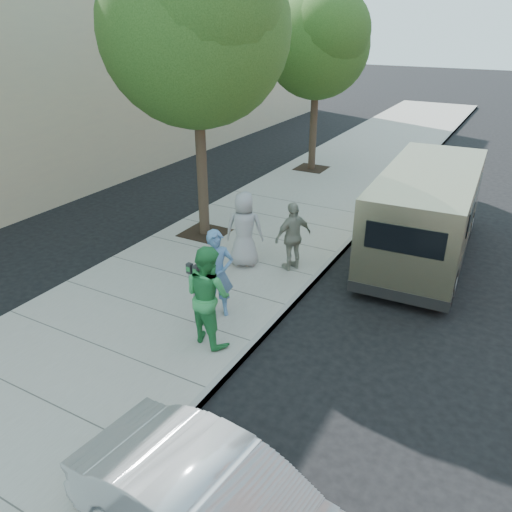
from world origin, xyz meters
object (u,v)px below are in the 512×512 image
object	(u,v)px
van	(426,212)
person_green_shirt	(208,295)
tree_near	(196,22)
person_striped_polo	(293,236)
person_officer	(217,274)
person_gray_shirt	(244,229)
parking_meter	(194,281)
tree_far	(319,40)

from	to	relation	value
van	person_green_shirt	distance (m)	6.49
tree_near	person_green_shirt	xyz separation A→B (m)	(2.95, -4.23, -4.43)
van	person_striped_polo	bearing A→B (deg)	-137.67
van	person_striped_polo	xyz separation A→B (m)	(-2.51, -2.50, -0.24)
van	person_officer	distance (m)	5.90
person_gray_shirt	person_striped_polo	size ratio (longest dim) A/B	1.11
person_officer	person_green_shirt	distance (m)	0.92
parking_meter	person_officer	xyz separation A→B (m)	(0.20, 0.51, -0.02)
tree_near	person_officer	xyz separation A→B (m)	(2.59, -3.39, -4.48)
van	person_officer	world-z (taller)	van
tree_far	van	distance (m)	8.88
parking_meter	person_gray_shirt	xyz separation A→B (m)	(-0.46, 2.73, -0.01)
parking_meter	van	xyz separation A→B (m)	(3.16, 5.60, 0.14)
person_officer	person_striped_polo	world-z (taller)	person_officer
tree_near	van	distance (m)	7.23
tree_near	person_striped_polo	world-z (taller)	tree_near
tree_far	person_officer	bearing A→B (deg)	-76.76
parking_meter	person_gray_shirt	distance (m)	2.77
tree_far	person_gray_shirt	xyz separation A→B (m)	(1.93, -8.77, -3.80)
person_green_shirt	person_gray_shirt	size ratio (longest dim) A/B	1.04
person_green_shirt	person_officer	bearing A→B (deg)	-50.98
person_officer	person_striped_polo	xyz separation A→B (m)	(0.46, 2.59, -0.08)
parking_meter	person_gray_shirt	size ratio (longest dim) A/B	0.70
tree_near	tree_far	world-z (taller)	tree_near
van	person_gray_shirt	xyz separation A→B (m)	(-3.62, -2.87, -0.15)
tree_near	person_officer	world-z (taller)	tree_near
parking_meter	tree_far	bearing A→B (deg)	105.19
tree_far	parking_meter	size ratio (longest dim) A/B	4.99
tree_near	parking_meter	distance (m)	6.38
person_officer	tree_near	bearing A→B (deg)	89.68
person_gray_shirt	person_green_shirt	bearing A→B (deg)	85.62
person_gray_shirt	tree_near	bearing A→B (deg)	-53.90
tree_near	person_striped_polo	bearing A→B (deg)	-14.68
tree_near	person_officer	bearing A→B (deg)	-52.66
person_green_shirt	person_striped_polo	bearing A→B (deg)	-75.71
parking_meter	person_gray_shirt	world-z (taller)	person_gray_shirt
person_officer	person_green_shirt	size ratio (longest dim) A/B	0.95
parking_meter	person_striped_polo	world-z (taller)	person_striped_polo
tree_near	van	xyz separation A→B (m)	(5.55, 1.71, -4.31)
tree_near	person_officer	size ratio (longest dim) A/B	4.09
van	person_gray_shirt	size ratio (longest dim) A/B	3.43
person_gray_shirt	person_striped_polo	world-z (taller)	person_gray_shirt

